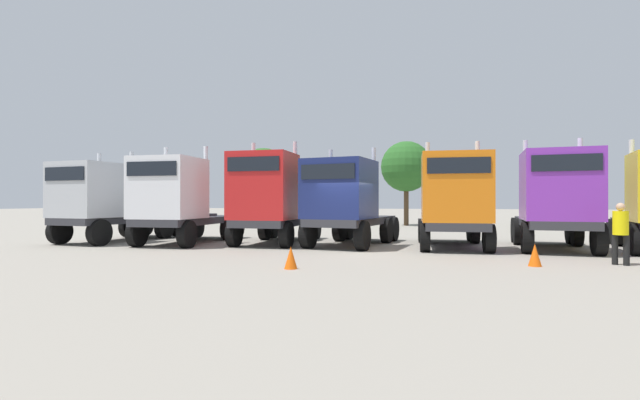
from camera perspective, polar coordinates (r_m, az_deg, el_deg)
name	(u,v)px	position (r m, az deg, el deg)	size (l,w,h in m)	color
ground	(351,251)	(16.85, 3.87, -6.38)	(200.00, 200.00, 0.00)	gray
semi_truck_silver	(103,201)	(22.46, -25.35, -0.14)	(3.31, 6.61, 4.06)	#333338
semi_truck_white	(177,200)	(20.17, -17.30, 0.00)	(2.61, 6.24, 4.19)	#333338
semi_truck_red	(269,198)	(19.24, -6.38, 0.20)	(2.61, 5.85, 4.38)	#333338
semi_truck_navy	(345,201)	(18.44, 3.13, -0.12)	(3.49, 6.15, 4.04)	#333338
semi_truck_orange	(454,201)	(18.17, 16.28, -0.06)	(2.74, 6.21, 4.18)	#333338
semi_truck_purple	(556,198)	(18.86, 27.30, 0.18)	(3.06, 6.03, 4.21)	#333338
visitor_in_hivis	(621,229)	(15.68, 33.27, -3.02)	(0.55, 0.55, 1.78)	black
traffic_cone_near	(535,255)	(14.28, 25.13, -6.21)	(0.36, 0.36, 0.63)	#F2590C
traffic_cone_mid	(291,258)	(12.49, -3.65, -7.16)	(0.36, 0.36, 0.60)	#F2590C
oak_far_left	(264,175)	(37.03, -7.01, 3.05)	(4.36, 4.36, 6.10)	#4C3823
oak_far_centre	(406,167)	(35.37, 10.66, 4.08)	(3.82, 3.82, 6.38)	#4C3823
oak_far_right	(562,179)	(39.36, 27.84, 2.31)	(3.09, 3.09, 5.09)	#4C3823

